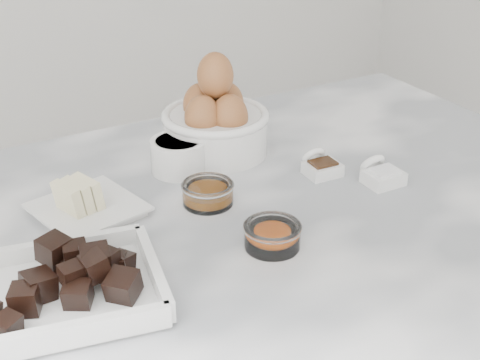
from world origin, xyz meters
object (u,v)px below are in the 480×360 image
chocolate_dish (57,286)px  sugar_ramekin (179,154)px  vanilla_spoon (320,165)px  zest_bowl (272,235)px  salt_spoon (381,174)px  butter_plate (86,203)px  honey_bowl (208,193)px  egg_bowl (215,121)px

chocolate_dish → sugar_ramekin: 0.36m
vanilla_spoon → zest_bowl: bearing=-141.4°
vanilla_spoon → chocolate_dish: bearing=-164.8°
chocolate_dish → sugar_ramekin: chocolate_dish is taller
zest_bowl → salt_spoon: bearing=16.6°
vanilla_spoon → salt_spoon: 0.10m
chocolate_dish → vanilla_spoon: bearing=15.2°
salt_spoon → chocolate_dish: bearing=-174.2°
salt_spoon → butter_plate: bearing=163.4°
chocolate_dish → salt_spoon: (0.52, 0.05, -0.01)m
honey_bowl → zest_bowl: size_ratio=1.00×
egg_bowl → salt_spoon: 0.29m
egg_bowl → zest_bowl: size_ratio=2.34×
butter_plate → egg_bowl: egg_bowl is taller
honey_bowl → vanilla_spoon: (0.20, -0.00, -0.00)m
chocolate_dish → egg_bowl: 0.45m
egg_bowl → salt_spoon: bearing=-52.9°
sugar_ramekin → salt_spoon: (0.25, -0.19, -0.01)m
zest_bowl → vanilla_spoon: vanilla_spoon is taller
honey_bowl → zest_bowl: same height
egg_bowl → zest_bowl: (-0.07, -0.30, -0.04)m
vanilla_spoon → salt_spoon: size_ratio=0.97×
honey_bowl → salt_spoon: salt_spoon is taller
sugar_ramekin → chocolate_dish: bearing=-137.5°
butter_plate → honey_bowl: butter_plate is taller
sugar_ramekin → honey_bowl: bearing=-94.4°
egg_bowl → honey_bowl: 0.18m
honey_bowl → salt_spoon: bearing=-15.3°
butter_plate → sugar_ramekin: bearing=19.9°
chocolate_dish → butter_plate: 0.20m
zest_bowl → salt_spoon: size_ratio=1.11×
vanilla_spoon → honey_bowl: bearing=179.8°
sugar_ramekin → honey_bowl: 0.12m
egg_bowl → butter_plate: bearing=-159.4°
zest_bowl → vanilla_spoon: size_ratio=1.14×
butter_plate → salt_spoon: 0.45m
zest_bowl → egg_bowl: bearing=76.1°
butter_plate → honey_bowl: (0.16, -0.06, -0.00)m
chocolate_dish → zest_bowl: 0.28m
chocolate_dish → honey_bowl: size_ratio=3.41×
chocolate_dish → egg_bowl: (0.35, 0.28, 0.03)m
salt_spoon → vanilla_spoon: bearing=131.7°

